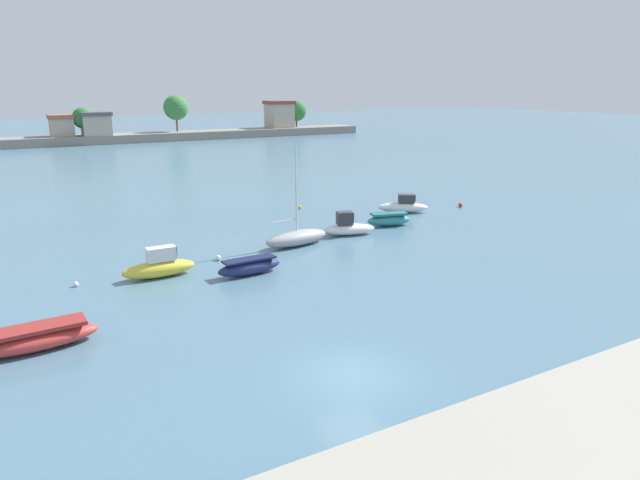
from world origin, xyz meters
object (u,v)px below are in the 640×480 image
(moored_boat_3, at_px, (297,238))
(mooring_buoy_3, at_px, (300,207))
(moored_boat_2, at_px, (249,267))
(moored_boat_6, at_px, (403,206))
(mooring_buoy_2, at_px, (218,258))
(moored_boat_4, at_px, (347,227))
(mooring_buoy_0, at_px, (460,205))
(mooring_buoy_1, at_px, (76,284))
(moored_boat_5, at_px, (389,220))
(moored_boat_1, at_px, (159,266))
(moored_boat_0, at_px, (36,339))

(moored_boat_3, height_order, mooring_buoy_3, moored_boat_3)
(moored_boat_2, relative_size, moored_boat_6, 0.91)
(mooring_buoy_2, distance_m, mooring_buoy_3, 15.80)
(mooring_buoy_2, bearing_deg, moored_boat_4, 7.20)
(mooring_buoy_0, distance_m, mooring_buoy_2, 24.66)
(moored_boat_2, bearing_deg, mooring_buoy_1, 160.35)
(moored_boat_5, distance_m, moored_boat_6, 5.08)
(mooring_buoy_0, bearing_deg, moored_boat_5, -165.82)
(moored_boat_4, xyz_separation_m, mooring_buoy_0, (13.98, 3.22, -0.36))
(moored_boat_1, bearing_deg, moored_boat_5, 11.02)
(moored_boat_0, xyz_separation_m, moored_boat_2, (11.28, 4.54, -0.02))
(moored_boat_1, xyz_separation_m, mooring_buoy_3, (15.33, 12.31, -0.47))
(moored_boat_2, height_order, moored_boat_6, moored_boat_6)
(moored_boat_3, distance_m, mooring_buoy_0, 18.87)
(moored_boat_6, xyz_separation_m, mooring_buoy_2, (-18.45, -5.30, -0.37))
(moored_boat_1, bearing_deg, mooring_buoy_1, 172.33)
(moored_boat_4, bearing_deg, moored_boat_0, -138.92)
(moored_boat_0, distance_m, moored_boat_4, 22.85)
(moored_boat_1, relative_size, moored_boat_3, 0.61)
(moored_boat_2, bearing_deg, moored_boat_5, 18.93)
(mooring_buoy_2, relative_size, mooring_buoy_3, 1.12)
(moored_boat_3, xyz_separation_m, mooring_buoy_3, (5.61, 10.33, -0.39))
(moored_boat_5, xyz_separation_m, mooring_buoy_0, (9.71, 2.45, -0.29))
(moored_boat_4, distance_m, moored_boat_5, 4.34)
(moored_boat_4, bearing_deg, mooring_buoy_0, 30.06)
(moored_boat_5, relative_size, mooring_buoy_2, 10.53)
(moored_boat_3, xyz_separation_m, mooring_buoy_2, (-5.79, -0.62, -0.37))
(moored_boat_5, distance_m, mooring_buoy_2, 14.69)
(moored_boat_0, distance_m, mooring_buoy_3, 29.03)
(moored_boat_2, bearing_deg, moored_boat_4, 23.58)
(moored_boat_4, xyz_separation_m, moored_boat_5, (4.27, 0.76, -0.07))
(moored_boat_4, height_order, mooring_buoy_1, moored_boat_4)
(mooring_buoy_0, distance_m, mooring_buoy_1, 32.96)
(moored_boat_3, height_order, moored_boat_4, moored_boat_3)
(mooring_buoy_2, bearing_deg, moored_boat_1, -160.96)
(moored_boat_0, distance_m, moored_boat_2, 12.16)
(moored_boat_6, bearing_deg, moored_boat_0, -123.74)
(moored_boat_6, bearing_deg, moored_boat_5, -108.72)
(moored_boat_3, relative_size, mooring_buoy_0, 17.16)
(moored_boat_2, distance_m, mooring_buoy_0, 24.88)
(moored_boat_2, bearing_deg, moored_boat_3, 35.80)
(mooring_buoy_2, bearing_deg, moored_boat_6, 16.02)
(moored_boat_0, bearing_deg, moored_boat_2, 18.79)
(moored_boat_0, xyz_separation_m, moored_boat_1, (6.67, 6.63, 0.13))
(moored_boat_3, relative_size, moored_boat_4, 1.58)
(mooring_buoy_0, bearing_deg, moored_boat_6, 172.30)
(moored_boat_2, distance_m, moored_boat_5, 14.92)
(moored_boat_1, bearing_deg, mooring_buoy_2, 19.57)
(moored_boat_5, height_order, moored_boat_6, moored_boat_6)
(moored_boat_4, relative_size, moored_boat_5, 1.15)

